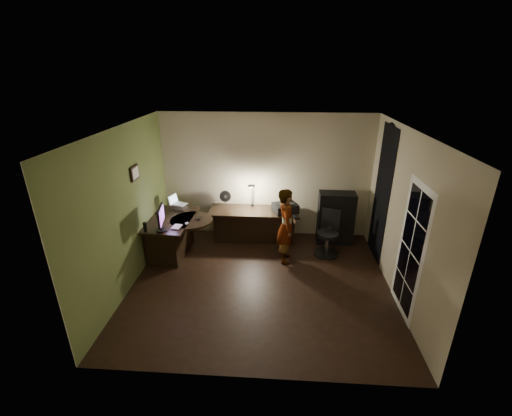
# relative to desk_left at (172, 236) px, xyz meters

# --- Properties ---
(floor) EXTENTS (4.50, 4.00, 0.01)m
(floor) POSITION_rel_desk_left_xyz_m (1.83, -0.92, -0.39)
(floor) COLOR black
(floor) RESTS_ON ground
(ceiling) EXTENTS (4.50, 4.00, 0.01)m
(ceiling) POSITION_rel_desk_left_xyz_m (1.83, -0.92, 2.32)
(ceiling) COLOR silver
(ceiling) RESTS_ON floor
(wall_back) EXTENTS (4.50, 0.01, 2.70)m
(wall_back) POSITION_rel_desk_left_xyz_m (1.83, 1.09, 0.96)
(wall_back) COLOR tan
(wall_back) RESTS_ON floor
(wall_front) EXTENTS (4.50, 0.01, 2.70)m
(wall_front) POSITION_rel_desk_left_xyz_m (1.83, -2.92, 0.96)
(wall_front) COLOR tan
(wall_front) RESTS_ON floor
(wall_left) EXTENTS (0.01, 4.00, 2.70)m
(wall_left) POSITION_rel_desk_left_xyz_m (-0.42, -0.92, 0.96)
(wall_left) COLOR tan
(wall_left) RESTS_ON floor
(wall_right) EXTENTS (0.01, 4.00, 2.70)m
(wall_right) POSITION_rel_desk_left_xyz_m (4.08, -0.92, 0.96)
(wall_right) COLOR tan
(wall_right) RESTS_ON floor
(green_wall_overlay) EXTENTS (0.00, 4.00, 2.70)m
(green_wall_overlay) POSITION_rel_desk_left_xyz_m (-0.41, -0.92, 0.96)
(green_wall_overlay) COLOR #53622E
(green_wall_overlay) RESTS_ON floor
(arched_doorway) EXTENTS (0.01, 0.90, 2.60)m
(arched_doorway) POSITION_rel_desk_left_xyz_m (4.07, 0.23, 0.91)
(arched_doorway) COLOR black
(arched_doorway) RESTS_ON floor
(french_door) EXTENTS (0.02, 0.92, 2.10)m
(french_door) POSITION_rel_desk_left_xyz_m (4.07, -1.47, 0.66)
(french_door) COLOR white
(french_door) RESTS_ON floor
(framed_picture) EXTENTS (0.04, 0.30, 0.25)m
(framed_picture) POSITION_rel_desk_left_xyz_m (-0.39, -0.47, 1.46)
(framed_picture) COLOR black
(framed_picture) RESTS_ON wall_left
(desk_left) EXTENTS (0.89, 1.38, 0.77)m
(desk_left) POSITION_rel_desk_left_xyz_m (0.00, 0.00, 0.00)
(desk_left) COLOR black
(desk_left) RESTS_ON floor
(desk_right) EXTENTS (1.92, 0.68, 0.72)m
(desk_right) POSITION_rel_desk_left_xyz_m (1.61, 0.68, -0.03)
(desk_right) COLOR black
(desk_right) RESTS_ON floor
(cabinet) EXTENTS (0.76, 0.39, 1.13)m
(cabinet) POSITION_rel_desk_left_xyz_m (3.34, 0.74, 0.18)
(cabinet) COLOR black
(cabinet) RESTS_ON floor
(laptop_stand) EXTENTS (0.28, 0.25, 0.10)m
(laptop_stand) POSITION_rel_desk_left_xyz_m (0.06, 0.49, 0.45)
(laptop_stand) COLOR silver
(laptop_stand) RESTS_ON desk_left
(laptop) EXTENTS (0.37, 0.36, 0.20)m
(laptop) POSITION_rel_desk_left_xyz_m (0.06, 0.49, 0.60)
(laptop) COLOR silver
(laptop) RESTS_ON laptop_stand
(monitor) EXTENTS (0.18, 0.51, 0.33)m
(monitor) POSITION_rel_desk_left_xyz_m (-0.01, -0.53, 0.56)
(monitor) COLOR black
(monitor) RESTS_ON desk_left
(mouse) EXTENTS (0.06, 0.10, 0.04)m
(mouse) POSITION_rel_desk_left_xyz_m (0.39, -0.24, 0.42)
(mouse) COLOR silver
(mouse) RESTS_ON desk_left
(phone) EXTENTS (0.08, 0.14, 0.01)m
(phone) POSITION_rel_desk_left_xyz_m (0.56, 0.05, 0.40)
(phone) COLOR black
(phone) RESTS_ON desk_left
(pen) EXTENTS (0.10, 0.13, 0.01)m
(pen) POSITION_rel_desk_left_xyz_m (0.52, 0.02, 0.41)
(pen) COLOR black
(pen) RESTS_ON desk_left
(speaker) EXTENTS (0.08, 0.08, 0.18)m
(speaker) POSITION_rel_desk_left_xyz_m (-0.28, -0.60, 0.49)
(speaker) COLOR black
(speaker) RESTS_ON desk_left
(notepad) EXTENTS (0.18, 0.23, 0.01)m
(notepad) POSITION_rel_desk_left_xyz_m (0.23, -0.37, 0.40)
(notepad) COLOR silver
(notepad) RESTS_ON desk_left
(desk_fan) EXTENTS (0.27, 0.18, 0.38)m
(desk_fan) POSITION_rel_desk_left_xyz_m (0.97, 0.85, 0.51)
(desk_fan) COLOR black
(desk_fan) RESTS_ON desk_right
(headphones) EXTENTS (0.20, 0.09, 0.09)m
(headphones) POSITION_rel_desk_left_xyz_m (2.36, 0.34, 0.36)
(headphones) COLOR #115189
(headphones) RESTS_ON desk_right
(printer) EXTENTS (0.59, 0.53, 0.22)m
(printer) POSITION_rel_desk_left_xyz_m (2.26, 0.64, 0.42)
(printer) COLOR black
(printer) RESTS_ON desk_right
(desk_lamp) EXTENTS (0.24, 0.31, 0.60)m
(desk_lamp) POSITION_rel_desk_left_xyz_m (1.54, 0.91, 0.61)
(desk_lamp) COLOR black
(desk_lamp) RESTS_ON desk_right
(office_chair) EXTENTS (0.65, 0.65, 0.91)m
(office_chair) POSITION_rel_desk_left_xyz_m (3.12, 0.18, 0.07)
(office_chair) COLOR black
(office_chair) RESTS_ON floor
(person) EXTENTS (0.38, 0.55, 1.49)m
(person) POSITION_rel_desk_left_xyz_m (2.28, -0.11, 0.36)
(person) COLOR #D8A88C
(person) RESTS_ON floor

